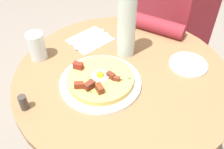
% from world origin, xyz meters
% --- Properties ---
extents(dining_table, '(0.84, 0.84, 0.76)m').
position_xyz_m(dining_table, '(0.00, 0.00, 0.57)').
color(dining_table, olive).
rests_on(dining_table, ground_plane).
extents(person_seated, '(0.45, 0.48, 1.14)m').
position_xyz_m(person_seated, '(-0.29, 0.54, 0.51)').
color(person_seated, '#2D2D33').
rests_on(person_seated, ground_plane).
extents(pizza_plate, '(0.30, 0.30, 0.01)m').
position_xyz_m(pizza_plate, '(0.00, -0.10, 0.76)').
color(pizza_plate, white).
rests_on(pizza_plate, dining_table).
extents(breakfast_pizza, '(0.24, 0.24, 0.05)m').
position_xyz_m(breakfast_pizza, '(0.00, -0.10, 0.78)').
color(breakfast_pizza, tan).
rests_on(breakfast_pizza, pizza_plate).
extents(bread_plate, '(0.15, 0.15, 0.01)m').
position_xyz_m(bread_plate, '(0.10, 0.24, 0.76)').
color(bread_plate, silver).
rests_on(bread_plate, dining_table).
extents(napkin, '(0.16, 0.19, 0.00)m').
position_xyz_m(napkin, '(-0.26, -0.00, 0.76)').
color(napkin, white).
rests_on(napkin, dining_table).
extents(fork, '(0.04, 0.18, 0.00)m').
position_xyz_m(fork, '(-0.24, 0.00, 0.76)').
color(fork, silver).
rests_on(fork, napkin).
extents(knife, '(0.04, 0.18, 0.00)m').
position_xyz_m(knife, '(-0.27, -0.00, 0.76)').
color(knife, silver).
rests_on(knife, napkin).
extents(water_glass, '(0.07, 0.07, 0.11)m').
position_xyz_m(water_glass, '(-0.27, -0.23, 0.81)').
color(water_glass, silver).
rests_on(water_glass, dining_table).
extents(water_bottle, '(0.07, 0.07, 0.28)m').
position_xyz_m(water_bottle, '(-0.10, 0.08, 0.89)').
color(water_bottle, silver).
rests_on(water_bottle, dining_table).
extents(salt_shaker, '(0.03, 0.03, 0.05)m').
position_xyz_m(salt_shaker, '(-0.17, 0.30, 0.78)').
color(salt_shaker, white).
rests_on(salt_shaker, dining_table).
extents(pepper_shaker, '(0.03, 0.03, 0.06)m').
position_xyz_m(pepper_shaker, '(-0.04, -0.37, 0.78)').
color(pepper_shaker, '#3F3833').
rests_on(pepper_shaker, dining_table).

